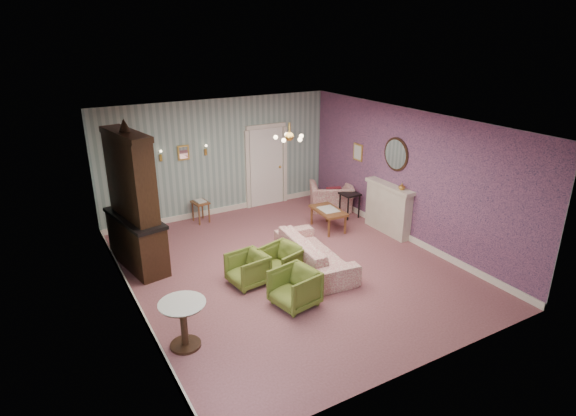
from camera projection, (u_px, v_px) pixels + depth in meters
floor at (289, 267)px, 9.54m from camera, size 7.00×7.00×0.00m
ceiling at (289, 123)px, 8.50m from camera, size 7.00×7.00×0.00m
wall_back at (219, 158)px, 11.86m from camera, size 6.00×0.00×6.00m
wall_front at (424, 278)px, 6.19m from camera, size 6.00×0.00×6.00m
wall_left at (127, 231)px, 7.62m from camera, size 0.00×7.00×7.00m
wall_right at (408, 176)px, 10.42m from camera, size 0.00×7.00×7.00m
wall_right_floral at (408, 176)px, 10.41m from camera, size 0.00×7.00×7.00m
door at (266, 165)px, 12.56m from camera, size 1.12×0.12×2.16m
olive_chair_a at (295, 286)px, 8.13m from camera, size 0.77×0.81×0.72m
olive_chair_b at (282, 261)px, 9.03m from camera, size 0.81×0.84×0.71m
olive_chair_c at (248, 268)px, 8.81m from camera, size 0.68×0.72×0.67m
sofa_chintz at (315, 247)px, 9.42m from camera, size 0.84×2.22×0.85m
wingback_chair at (331, 193)px, 12.39m from camera, size 1.27×1.10×0.93m
dresser at (132, 198)px, 9.12m from camera, size 0.89×1.81×2.89m
fireplace at (388, 209)px, 10.99m from camera, size 0.30×1.40×1.16m
mantel_vase at (402, 186)px, 10.42m from camera, size 0.15×0.15×0.15m
oval_mirror at (396, 154)px, 10.58m from camera, size 0.04×0.76×0.84m
framed_print at (358, 152)px, 11.77m from camera, size 0.04×0.34×0.42m
coffee_table at (328, 219)px, 11.26m from camera, size 0.61×1.01×0.50m
side_table_black at (349, 205)px, 11.94m from camera, size 0.43×0.43×0.64m
pedestal_table at (184, 324)px, 7.06m from camera, size 0.89×0.89×0.76m
nesting_table at (201, 211)px, 11.67m from camera, size 0.39×0.47×0.57m
gilt_mirror_back at (184, 153)px, 11.32m from camera, size 0.28×0.06×0.36m
sconce_left at (161, 156)px, 11.04m from camera, size 0.16×0.12×0.30m
sconce_right at (206, 150)px, 11.56m from camera, size 0.16×0.12×0.30m
chandelier at (289, 138)px, 8.60m from camera, size 0.56×0.56×0.36m
burgundy_cushion at (333, 194)px, 12.24m from camera, size 0.41×0.28×0.39m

